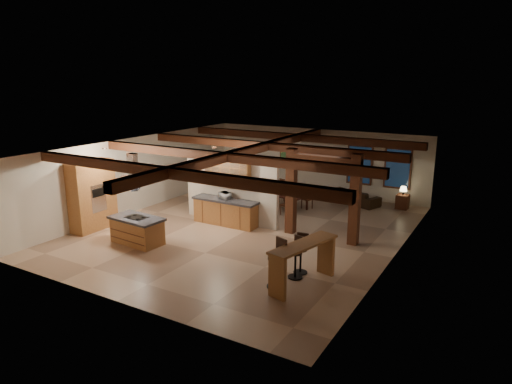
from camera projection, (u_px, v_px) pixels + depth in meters
ground at (248, 230)px, 15.83m from camera, size 12.00×12.00×0.00m
room_walls at (248, 180)px, 15.39m from camera, size 12.00×12.00×12.00m
ceiling_beams at (247, 151)px, 15.15m from camera, size 10.00×12.00×0.28m
timber_posts at (322, 186)px, 14.60m from camera, size 2.50×0.30×2.90m
partition_wall at (231, 192)px, 16.47m from camera, size 3.80×0.18×2.20m
pantry_cabinet at (92, 196)px, 15.63m from camera, size 0.67×1.60×2.40m
back_counter at (225, 212)px, 16.30m from camera, size 2.50×0.66×0.94m
upper_display_cabinet at (228, 173)px, 16.12m from camera, size 1.80×0.36×0.95m
range_hood at (134, 189)px, 14.13m from camera, size 1.10×1.10×1.40m
back_windows at (378, 167)px, 19.06m from camera, size 2.70×0.07×1.70m
framed_art at (286, 153)px, 21.11m from camera, size 0.65×0.05×0.85m
recessed_cans at (150, 150)px, 14.74m from camera, size 3.16×2.46×0.03m
kitchen_island at (137, 230)px, 14.47m from camera, size 1.82×1.06×0.88m
dining_table at (285, 201)px, 18.29m from camera, size 1.87×1.30×0.60m
sofa at (355, 196)px, 19.01m from camera, size 2.23×1.50×0.61m
microwave at (225, 196)px, 16.15m from camera, size 0.51×0.43×0.24m
bar_counter at (303, 257)px, 11.46m from camera, size 1.05×2.24×1.14m
side_table at (402, 202)px, 18.26m from camera, size 0.48×0.48×0.58m
table_lamp at (403, 189)px, 18.13m from camera, size 0.29×0.29×0.34m
bar_stool_a at (277, 263)px, 11.40m from camera, size 0.47×0.49×1.27m
bar_stool_b at (296, 257)px, 11.97m from camera, size 0.40×0.42×1.12m
bar_stool_c at (301, 253)px, 12.27m from camera, size 0.38×0.39×1.09m
dining_chairs at (285, 196)px, 18.23m from camera, size 1.98×1.98×1.06m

